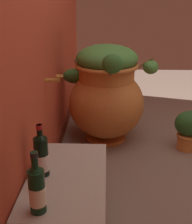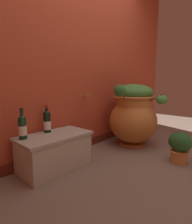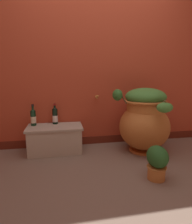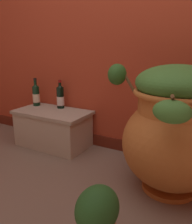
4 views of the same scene
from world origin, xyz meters
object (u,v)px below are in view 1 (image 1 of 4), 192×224
Objects in this scene: terracotta_urn at (106,93)px; wine_bottle_middle at (37,188)px; potted_shrub at (189,129)px; wine_bottle_left at (41,155)px.

terracotta_urn reaches higher than wine_bottle_middle.
terracotta_urn is 2.50× the size of potted_shrub.
wine_bottle_middle is at bearing 142.29° from potted_shrub.
terracotta_urn is at bearing -11.13° from wine_bottle_middle.
terracotta_urn is 3.04× the size of wine_bottle_left.
terracotta_urn is 1.24m from wine_bottle_left.
wine_bottle_left is 1.48m from potted_shrub.
wine_bottle_middle is 1.67m from potted_shrub.
potted_shrub is (-0.18, -0.71, -0.26)m from terracotta_urn.
wine_bottle_left is at bearing 164.40° from terracotta_urn.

